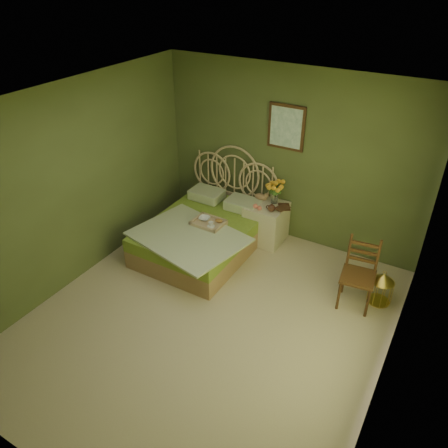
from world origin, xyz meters
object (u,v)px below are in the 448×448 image
Objects in this scene: nightstand at (267,219)px; birdcage at (381,288)px; bed at (205,231)px; chair at (361,269)px.

nightstand reaches higher than birdcage.
bed is at bearing -177.74° from birdcage.
bed reaches higher than birdcage.
nightstand is 1.76m from chair.
nightstand reaches higher than chair.
nightstand is 1.14× the size of chair.
chair is (2.31, -0.04, 0.22)m from bed.
bed is at bearing -136.27° from nightstand.
birdcage is at bearing 2.26° from bed.
birdcage is at bearing 20.21° from chair.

